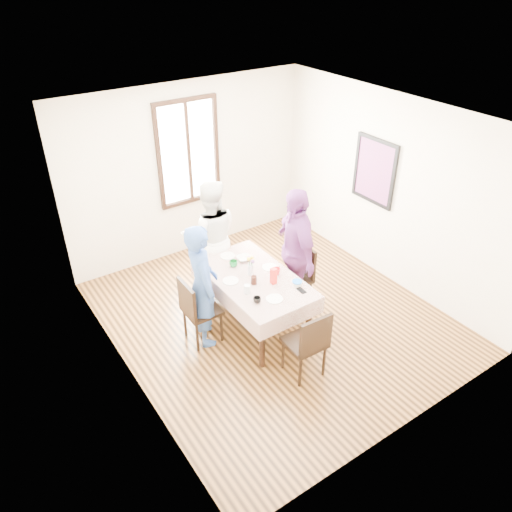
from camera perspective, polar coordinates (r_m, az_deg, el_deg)
name	(u,v)px	position (r m, az deg, el deg)	size (l,w,h in m)	color
ground	(273,316)	(6.82, 1.95, -6.88)	(4.50, 4.50, 0.00)	black
back_wall	(189,171)	(7.82, -7.70, 9.66)	(4.00, 4.00, 0.00)	beige
right_wall	(389,191)	(7.32, 15.05, 7.24)	(4.50, 4.50, 0.00)	beige
window_frame	(188,152)	(7.69, -7.80, 11.68)	(1.02, 0.06, 1.62)	black
window_pane	(188,152)	(7.70, -7.83, 11.70)	(0.90, 0.02, 1.50)	white
art_poster	(375,171)	(7.41, 13.46, 9.46)	(0.04, 0.76, 0.96)	red
dining_table	(254,302)	(6.45, -0.25, -5.28)	(0.82, 1.50, 0.75)	black
tablecloth	(254,278)	(6.22, -0.26, -2.49)	(0.94, 1.62, 0.01)	#52120A
chair_left	(202,310)	(6.22, -6.21, -6.14)	(0.42, 0.42, 0.91)	black
chair_right	(293,278)	(6.76, 4.31, -2.57)	(0.42, 0.42, 0.91)	black
chair_far	(214,261)	(7.13, -4.89, -0.60)	(0.42, 0.42, 0.91)	black
chair_near	(304,342)	(5.76, 5.58, -9.77)	(0.42, 0.42, 0.91)	black
person_left	(202,286)	(6.02, -6.26, -3.40)	(0.59, 0.39, 1.63)	#305197
person_far	(213,238)	(6.92, -4.96, 2.05)	(0.82, 0.64, 1.69)	white
person_right	(294,251)	(6.52, 4.34, 0.52)	(1.04, 0.43, 1.78)	#78367C
mug_black	(257,300)	(5.78, 0.12, -5.05)	(0.09, 0.09, 0.07)	black
mug_flag	(277,271)	(6.26, 2.38, -1.76)	(0.09, 0.09, 0.09)	red
mug_green	(233,264)	(6.41, -2.60, -0.88)	(0.10, 0.10, 0.08)	#0C7226
serving_bowl	(244,258)	(6.55, -1.41, -0.26)	(0.19, 0.19, 0.05)	white
juice_carton	(274,276)	(6.06, 2.03, -2.31)	(0.07, 0.07, 0.21)	red
butter_tub	(297,284)	(6.08, 4.73, -3.17)	(0.10, 0.10, 0.05)	white
jam_jar	(254,280)	(6.08, -0.24, -2.78)	(0.07, 0.07, 0.10)	black
drinking_glass	(247,289)	(5.92, -1.03, -3.81)	(0.08, 0.08, 0.11)	silver
smartphone	(301,291)	(6.01, 5.23, -3.97)	(0.07, 0.13, 0.01)	black
flower_vase	(251,269)	(6.23, -0.63, -1.56)	(0.07, 0.07, 0.15)	silver
plate_left	(231,281)	(6.15, -2.92, -2.85)	(0.20, 0.20, 0.01)	white
plate_right	(270,267)	(6.40, 1.58, -1.30)	(0.20, 0.20, 0.01)	white
plate_far	(228,256)	(6.64, -3.27, 0.02)	(0.20, 0.20, 0.01)	white
plate_near	(274,299)	(5.85, 2.14, -4.94)	(0.20, 0.20, 0.01)	white
butter_lid	(297,281)	(6.06, 4.74, -2.93)	(0.12, 0.12, 0.01)	blue
flower_bunch	(250,261)	(6.17, -0.64, -0.61)	(0.09, 0.09, 0.10)	yellow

